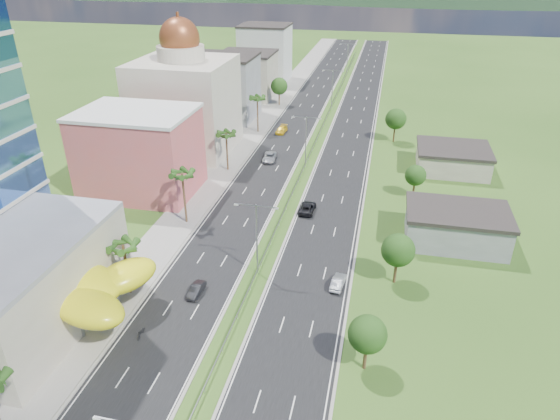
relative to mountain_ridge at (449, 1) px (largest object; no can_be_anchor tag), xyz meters
The scene contains 33 objects.
ground 453.98m from the mountain_ridge, 97.59° to the right, with size 500.00×500.00×0.00m, color #2D5119.
road_left 366.27m from the mountain_ridge, 100.62° to the right, with size 11.00×260.00×0.04m, color black.
road_right 363.81m from the mountain_ridge, 98.30° to the right, with size 11.00×260.00×0.04m, color black.
sidewalk_left 368.14m from the mountain_ridge, 102.07° to the right, with size 7.00×260.00×0.12m, color gray.
median_guardrail 382.74m from the mountain_ridge, 99.02° to the right, with size 0.10×216.06×0.76m.
streetlight_median_b 444.12m from the mountain_ridge, 97.77° to the right, with size 6.04×0.25×11.00m.
streetlight_median_c 404.53m from the mountain_ridge, 98.53° to the right, with size 6.04×0.25×11.00m.
streetlight_median_d 360.10m from the mountain_ridge, 99.59° to the right, with size 6.04×0.25×11.00m.
streetlight_median_e 315.83m from the mountain_ridge, 100.95° to the right, with size 6.04×0.25×11.00m.
lime_canopy 461.02m from the mountain_ridge, 99.99° to the right, with size 18.00×15.00×7.40m.
pink_shophouse 427.23m from the mountain_ridge, 101.89° to the right, with size 20.00×15.00×15.00m, color #D85A58.
domed_building 404.84m from the mountain_ridge, 102.56° to the right, with size 20.00×20.00×28.70m.
midrise_grey 380.17m from the mountain_ridge, 103.23° to the right, with size 16.00×15.00×16.00m, color gray.
midrise_beige 358.77m from the mountain_ridge, 104.04° to the right, with size 16.00×15.00×13.00m, color #A39886.
midrise_white 336.56m from the mountain_ridge, 104.99° to the right, with size 16.00×15.00×18.00m, color silver.
shed_near 426.21m from the mountain_ridge, 94.31° to the right, with size 15.00×10.00×5.00m, color gray.
shed_far 396.14m from the mountain_ridge, 94.34° to the right, with size 14.00×12.00×4.40m, color #A39886.
palm_tree_b 454.37m from the mountain_ridge, 99.57° to the right, with size 3.60×3.60×8.10m.
palm_tree_c 434.69m from the mountain_ridge, 100.00° to the right, with size 3.60×3.60×9.60m.
palm_tree_d 412.05m from the mountain_ridge, 100.56° to the right, with size 3.60×3.60×8.60m.
palm_tree_e 387.52m from the mountain_ridge, 101.24° to the right, with size 3.60×3.60×9.40m.
leafy_tree_lfar 362.98m from the mountain_ridge, 102.01° to the right, with size 4.90×4.90×8.05m.
leafy_tree_ra 457.15m from the mountain_ridge, 95.52° to the right, with size 4.20×4.20×6.90m.
leafy_tree_rb 439.95m from the mountain_ridge, 95.35° to the right, with size 4.55×4.55×7.47m.
leafy_tree_rc 411.78m from the mountain_ridge, 95.30° to the right, with size 3.85×3.85×6.33m.
leafy_tree_rd 382.35m from the mountain_ridge, 96.31° to the right, with size 4.90×4.90×8.05m.
mountain_ridge is the anchor object (origin of this frame).
car_dark_left 451.38m from the mountain_ridge, 98.51° to the right, with size 1.38×3.95×1.30m, color black.
car_silver_mid_left 404.00m from the mountain_ridge, 99.72° to the right, with size 2.62×5.68×1.58m, color #93969A.
car_yellow_far_left 385.69m from the mountain_ridge, 100.39° to the right, with size 2.11×5.20×1.51m, color yellow.
car_silver_right 443.33m from the mountain_ridge, 96.28° to the right, with size 1.51×4.32×1.42m, color #999BA0.
car_dark_far_right 423.67m from the mountain_ridge, 97.62° to the right, with size 2.51×5.44×1.51m, color black.
motorcycle 460.93m from the mountain_ridge, 98.77° to the right, with size 0.61×2.02×1.29m, color black.
Camera 1 is at (15.58, -46.61, 40.90)m, focal length 32.00 mm.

